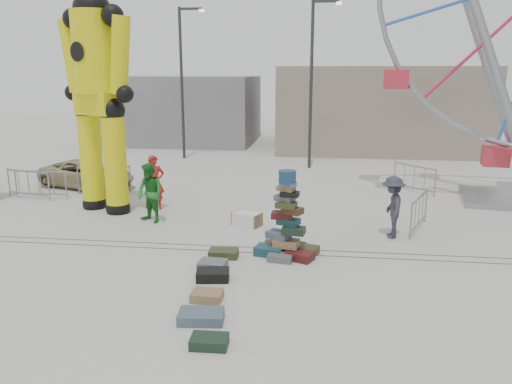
# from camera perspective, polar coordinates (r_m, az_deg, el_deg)

# --- Properties ---
(ground) EXTENTS (90.00, 90.00, 0.00)m
(ground) POSITION_cam_1_polar(r_m,az_deg,el_deg) (13.21, -8.53, -7.43)
(ground) COLOR #9E9E99
(ground) RESTS_ON ground
(track_line_near) EXTENTS (40.00, 0.04, 0.01)m
(track_line_near) POSITION_cam_1_polar(r_m,az_deg,el_deg) (13.75, -7.86, -6.54)
(track_line_near) COLOR #47443F
(track_line_near) RESTS_ON ground
(track_line_far) EXTENTS (40.00, 0.04, 0.01)m
(track_line_far) POSITION_cam_1_polar(r_m,az_deg,el_deg) (14.11, -7.44, -5.99)
(track_line_far) COLOR #47443F
(track_line_far) RESTS_ON ground
(building_right) EXTENTS (12.00, 8.00, 5.00)m
(building_right) POSITION_cam_1_polar(r_m,az_deg,el_deg) (32.12, 13.73, 9.27)
(building_right) COLOR gray
(building_right) RESTS_ON ground
(building_left) EXTENTS (10.00, 8.00, 4.40)m
(building_left) POSITION_cam_1_polar(r_m,az_deg,el_deg) (35.24, -8.47, 9.36)
(building_left) COLOR gray
(building_left) RESTS_ON ground
(lamp_post_right) EXTENTS (1.41, 0.25, 8.00)m
(lamp_post_right) POSITION_cam_1_polar(r_m,az_deg,el_deg) (24.85, 6.56, 12.99)
(lamp_post_right) COLOR #2D2D30
(lamp_post_right) RESTS_ON ground
(lamp_post_left) EXTENTS (1.41, 0.25, 8.00)m
(lamp_post_left) POSITION_cam_1_polar(r_m,az_deg,el_deg) (27.84, -8.32, 12.99)
(lamp_post_left) COLOR #2D2D30
(lamp_post_left) RESTS_ON ground
(suitcase_tower) EXTENTS (1.74, 1.45, 2.28)m
(suitcase_tower) POSITION_cam_1_polar(r_m,az_deg,el_deg) (13.06, 3.53, -4.58)
(suitcase_tower) COLOR #1A484F
(suitcase_tower) RESTS_ON ground
(crash_test_dummy) EXTENTS (3.11, 1.84, 8.06)m
(crash_test_dummy) POSITION_cam_1_polar(r_m,az_deg,el_deg) (17.58, -17.67, 11.47)
(crash_test_dummy) COLOR black
(crash_test_dummy) RESTS_ON ground
(steamer_trunk) EXTENTS (1.00, 0.82, 0.41)m
(steamer_trunk) POSITION_cam_1_polar(r_m,az_deg,el_deg) (15.67, -1.04, -3.11)
(steamer_trunk) COLOR silver
(steamer_trunk) RESTS_ON ground
(row_case_0) EXTENTS (0.77, 0.51, 0.20)m
(row_case_0) POSITION_cam_1_polar(r_m,az_deg,el_deg) (13.10, -3.73, -7.02)
(row_case_0) COLOR #393F1F
(row_case_0) RESTS_ON ground
(row_case_1) EXTENTS (0.71, 0.59, 0.18)m
(row_case_1) POSITION_cam_1_polar(r_m,az_deg,el_deg) (12.44, -4.99, -8.24)
(row_case_1) COLOR slate
(row_case_1) RESTS_ON ground
(row_case_2) EXTENTS (0.81, 0.61, 0.24)m
(row_case_2) POSITION_cam_1_polar(r_m,az_deg,el_deg) (11.75, -4.96, -9.43)
(row_case_2) COLOR black
(row_case_2) RESTS_ON ground
(row_case_3) EXTENTS (0.66, 0.51, 0.19)m
(row_case_3) POSITION_cam_1_polar(r_m,az_deg,el_deg) (10.81, -5.62, -11.71)
(row_case_3) COLOR #91724A
(row_case_3) RESTS_ON ground
(row_case_4) EXTENTS (0.92, 0.64, 0.20)m
(row_case_4) POSITION_cam_1_polar(r_m,az_deg,el_deg) (9.99, -6.30, -13.95)
(row_case_4) COLOR #4A5E6A
(row_case_4) RESTS_ON ground
(row_case_5) EXTENTS (0.67, 0.46, 0.19)m
(row_case_5) POSITION_cam_1_polar(r_m,az_deg,el_deg) (9.17, -5.36, -16.65)
(row_case_5) COLOR #1A2F20
(row_case_5) RESTS_ON ground
(barricade_dummy_a) EXTENTS (1.96, 0.61, 1.10)m
(barricade_dummy_a) POSITION_cam_1_polar(r_m,az_deg,el_deg) (20.77, -24.56, 0.80)
(barricade_dummy_a) COLOR gray
(barricade_dummy_a) RESTS_ON ground
(barricade_dummy_b) EXTENTS (2.00, 0.13, 1.10)m
(barricade_dummy_b) POSITION_cam_1_polar(r_m,az_deg,el_deg) (20.59, -23.38, 0.81)
(barricade_dummy_b) COLOR gray
(barricade_dummy_b) RESTS_ON ground
(barricade_dummy_c) EXTENTS (1.95, 0.63, 1.10)m
(barricade_dummy_c) POSITION_cam_1_polar(r_m,az_deg,el_deg) (20.66, -16.94, 1.39)
(barricade_dummy_c) COLOR gray
(barricade_dummy_c) RESTS_ON ground
(barricade_wheel_front) EXTENTS (0.86, 1.88, 1.10)m
(barricade_wheel_front) POSITION_cam_1_polar(r_m,az_deg,el_deg) (15.89, 18.13, -2.26)
(barricade_wheel_front) COLOR gray
(barricade_wheel_front) RESTS_ON ground
(barricade_wheel_back) EXTENTS (1.38, 1.58, 1.10)m
(barricade_wheel_back) POSITION_cam_1_polar(r_m,az_deg,el_deg) (20.89, 17.61, 1.47)
(barricade_wheel_back) COLOR gray
(barricade_wheel_back) RESTS_ON ground
(pedestrian_red) EXTENTS (0.82, 0.70, 1.91)m
(pedestrian_red) POSITION_cam_1_polar(r_m,az_deg,el_deg) (17.68, -11.52, 1.07)
(pedestrian_red) COLOR maroon
(pedestrian_red) RESTS_ON ground
(pedestrian_green) EXTENTS (1.16, 1.09, 1.90)m
(pedestrian_green) POSITION_cam_1_polar(r_m,az_deg,el_deg) (16.18, -12.04, -0.13)
(pedestrian_green) COLOR #1C7022
(pedestrian_green) RESTS_ON ground
(pedestrian_black) EXTENTS (0.94, 0.91, 1.58)m
(pedestrian_black) POSITION_cam_1_polar(r_m,az_deg,el_deg) (17.81, -15.25, 0.40)
(pedestrian_black) COLOR black
(pedestrian_black) RESTS_ON ground
(pedestrian_grey) EXTENTS (0.67, 1.17, 1.81)m
(pedestrian_grey) POSITION_cam_1_polar(r_m,az_deg,el_deg) (14.93, 15.32, -1.65)
(pedestrian_grey) COLOR #2C2A38
(pedestrian_grey) RESTS_ON ground
(parked_suv) EXTENTS (4.49, 3.10, 1.14)m
(parked_suv) POSITION_cam_1_polar(r_m,az_deg,el_deg) (21.91, -18.77, 1.98)
(parked_suv) COLOR tan
(parked_suv) RESTS_ON ground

